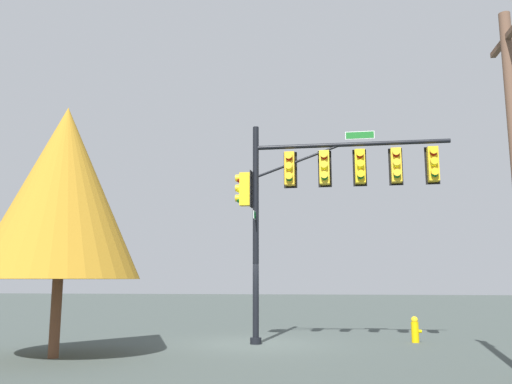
{
  "coord_description": "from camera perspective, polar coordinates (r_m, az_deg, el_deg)",
  "views": [
    {
      "loc": [
        2.35,
        -17.04,
        1.99
      ],
      "look_at": [
        -0.02,
        0.19,
        4.91
      ],
      "focal_mm": 36.98,
      "sensor_mm": 36.0,
      "label": 1
    }
  ],
  "objects": [
    {
      "name": "tree_near",
      "position": [
        15.28,
        -20.12,
        0.09
      ],
      "size": [
        4.27,
        4.27,
        6.76
      ],
      "color": "brown",
      "rests_on": "ground_plane"
    },
    {
      "name": "ground_plane",
      "position": [
        17.31,
        -0.02,
        -16.13
      ],
      "size": [
        120.0,
        120.0,
        0.0
      ],
      "primitive_type": "plane",
      "color": "#3E4743"
    },
    {
      "name": "fire_hydrant",
      "position": [
        18.41,
        16.83,
        -14.06
      ],
      "size": [
        0.33,
        0.24,
        0.83
      ],
      "color": "#DFB207",
      "rests_on": "ground_plane"
    },
    {
      "name": "signal_pole_assembly",
      "position": [
        17.27,
        7.42,
        1.16
      ],
      "size": [
        6.95,
        0.94,
        7.11
      ],
      "color": "black",
      "rests_on": "ground_plane"
    }
  ]
}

